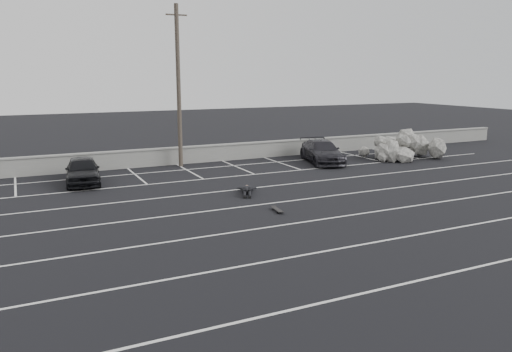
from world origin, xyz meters
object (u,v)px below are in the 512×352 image
car_left (83,170)px  car_right (322,152)px  trash_bin (311,150)px  person (247,187)px  utility_pole (179,86)px  skateboard (278,210)px  riprap_pile (402,151)px

car_left → car_right: 14.30m
car_left → trash_bin: 15.15m
car_left → person: 8.59m
utility_pole → skateboard: size_ratio=11.29×
car_left → trash_bin: bearing=14.9°
trash_bin → skateboard: trash_bin is taller
riprap_pile → person: 13.80m
utility_pole → person: utility_pole is taller
utility_pole → trash_bin: size_ratio=11.60×
utility_pole → skateboard: bearing=-87.7°
person → skateboard: (-0.30, -3.59, -0.16)m
person → skateboard: person is taller
trash_bin → skateboard: size_ratio=0.97×
car_right → car_left: bearing=-164.6°
car_left → trash_bin: car_left is taller
car_right → person: 9.29m
car_left → skateboard: 11.02m
car_left → person: bearing=-32.8°
person → car_right: bearing=59.2°
riprap_pile → skateboard: bearing=-149.7°
car_left → person: (6.69, -5.37, -0.45)m
utility_pole → skateboard: 12.41m
car_right → riprap_pile: size_ratio=0.91×
trash_bin → riprap_pile: 5.97m
riprap_pile → skateboard: size_ratio=6.30×
utility_pole → person: 9.13m
utility_pole → riprap_pile: 14.97m
person → skateboard: 3.61m
utility_pole → skateboard: utility_pole is taller
trash_bin → riprap_pile: size_ratio=0.15×
car_left → riprap_pile: bearing=2.7°
car_left → skateboard: car_left is taller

